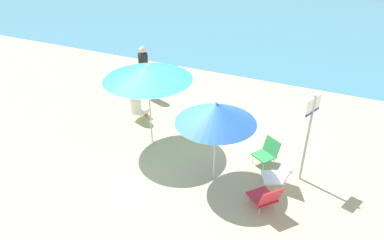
% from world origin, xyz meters
% --- Properties ---
extents(ground_plane, '(40.00, 40.00, 0.00)m').
position_xyz_m(ground_plane, '(0.00, 0.00, 0.00)').
color(ground_plane, '#D3BC8C').
extents(sea_water, '(40.00, 16.00, 0.01)m').
position_xyz_m(sea_water, '(0.00, 13.22, 0.00)').
color(sea_water, teal).
rests_on(sea_water, ground_plane).
extents(umbrella_blue, '(1.68, 1.68, 1.92)m').
position_xyz_m(umbrella_blue, '(1.31, -0.41, 1.64)').
color(umbrella_blue, silver).
rests_on(umbrella_blue, ground_plane).
extents(umbrella_teal, '(2.12, 2.12, 2.12)m').
position_xyz_m(umbrella_teal, '(-0.67, 0.28, 1.89)').
color(umbrella_teal, silver).
rests_on(umbrella_teal, ground_plane).
extents(beach_chair_a, '(0.64, 0.66, 0.62)m').
position_xyz_m(beach_chair_a, '(2.25, 0.57, 0.34)').
color(beach_chair_a, '#33934C').
rests_on(beach_chair_a, ground_plane).
extents(beach_chair_b, '(0.74, 0.77, 0.63)m').
position_xyz_m(beach_chair_b, '(0.37, 1.16, 0.30)').
color(beach_chair_b, gold).
rests_on(beach_chair_b, ground_plane).
extents(beach_chair_c, '(0.75, 0.74, 0.65)m').
position_xyz_m(beach_chair_c, '(2.60, -0.94, 0.32)').
color(beach_chair_c, red).
rests_on(beach_chair_c, ground_plane).
extents(beach_chair_d, '(0.67, 0.64, 0.62)m').
position_xyz_m(beach_chair_d, '(2.66, -0.12, 0.32)').
color(beach_chair_d, white).
rests_on(beach_chair_d, ground_plane).
extents(person_a, '(0.41, 0.54, 0.96)m').
position_xyz_m(person_a, '(-1.60, 1.11, 0.47)').
color(person_a, silver).
rests_on(person_a, ground_plane).
extents(person_b, '(0.30, 0.30, 1.64)m').
position_xyz_m(person_b, '(-2.19, 2.48, 0.83)').
color(person_b, black).
rests_on(person_b, ground_plane).
extents(warning_sign, '(0.20, 0.46, 2.06)m').
position_xyz_m(warning_sign, '(3.07, 0.33, 1.34)').
color(warning_sign, '#ADADB2').
rests_on(warning_sign, ground_plane).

